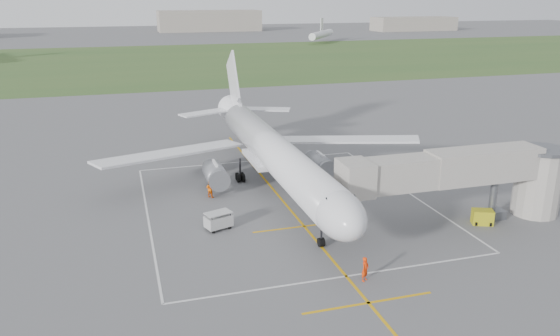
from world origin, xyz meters
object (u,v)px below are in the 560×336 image
object	(u,v)px
baggage_cart	(218,221)
ramp_worker_wing	(210,188)
jet_bridge	(476,175)
gpu_unit	(482,217)
ramp_worker_nose	(365,269)
airliner	(273,152)

from	to	relation	value
baggage_cart	ramp_worker_wing	size ratio (longest dim) A/B	1.40
jet_bridge	ramp_worker_wing	distance (m)	26.98
gpu_unit	ramp_worker_nose	size ratio (longest dim) A/B	1.14
baggage_cart	jet_bridge	bearing A→B (deg)	-30.70
airliner	gpu_unit	world-z (taller)	airliner
gpu_unit	ramp_worker_nose	xyz separation A→B (m)	(-15.32, -6.70, 0.27)
airliner	baggage_cart	world-z (taller)	airliner
airliner	ramp_worker_nose	size ratio (longest dim) A/B	24.08
ramp_worker_nose	ramp_worker_wing	distance (m)	22.83
airliner	jet_bridge	size ratio (longest dim) A/B	2.00
jet_bridge	ramp_worker_nose	bearing A→B (deg)	-152.87
gpu_unit	airliner	bearing A→B (deg)	160.17
gpu_unit	baggage_cart	xyz separation A→B (m)	(-24.26, 5.97, 0.15)
baggage_cart	ramp_worker_nose	xyz separation A→B (m)	(8.94, -12.66, 0.12)
gpu_unit	baggage_cart	world-z (taller)	baggage_cart
jet_bridge	gpu_unit	bearing A→B (deg)	-48.90
airliner	ramp_worker_nose	world-z (taller)	airliner
gpu_unit	ramp_worker_wing	bearing A→B (deg)	170.90
ramp_worker_wing	jet_bridge	bearing A→B (deg)	-169.90
baggage_cart	ramp_worker_wing	world-z (taller)	ramp_worker_wing
gpu_unit	ramp_worker_nose	world-z (taller)	ramp_worker_nose
baggage_cart	gpu_unit	bearing A→B (deg)	-32.15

